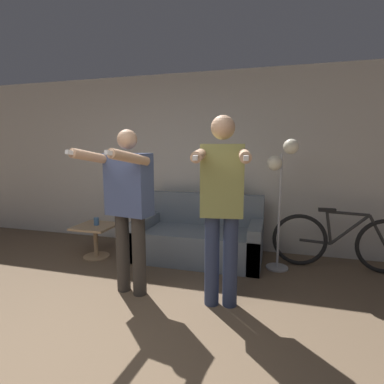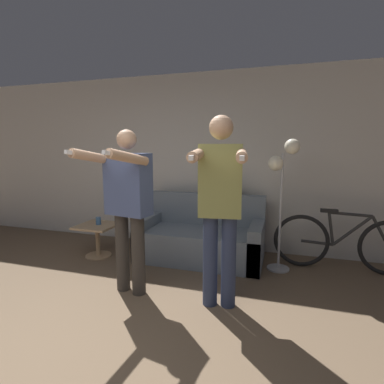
% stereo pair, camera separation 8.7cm
% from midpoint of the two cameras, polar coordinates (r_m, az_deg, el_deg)
% --- Properties ---
extents(wall_back, '(10.00, 0.05, 2.60)m').
position_cam_midpoint_polar(wall_back, '(4.62, -2.60, 5.78)').
color(wall_back, beige).
rests_on(wall_back, ground_plane).
extents(couch, '(1.67, 0.81, 0.87)m').
position_cam_midpoint_polar(couch, '(4.15, 0.87, -8.91)').
color(couch, slate).
rests_on(couch, ground_plane).
extents(person_left, '(0.61, 0.74, 1.70)m').
position_cam_midpoint_polar(person_left, '(3.10, -12.89, -1.60)').
color(person_left, '#38332D').
rests_on(person_left, ground_plane).
extents(person_right, '(0.53, 0.72, 1.81)m').
position_cam_midpoint_polar(person_right, '(2.76, 4.82, -1.57)').
color(person_right, '#2D3856').
rests_on(person_right, ground_plane).
extents(cat, '(0.51, 0.12, 0.19)m').
position_cam_midpoint_polar(cat, '(4.22, 5.50, 0.75)').
color(cat, '#3D3833').
rests_on(cat, couch).
extents(floor_lamp, '(0.36, 0.28, 1.62)m').
position_cam_midpoint_polar(floor_lamp, '(3.77, 16.11, 3.64)').
color(floor_lamp, '#B2B2B7').
rests_on(floor_lamp, ground_plane).
extents(side_table, '(0.51, 0.51, 0.45)m').
position_cam_midpoint_polar(side_table, '(4.41, -18.45, -7.58)').
color(side_table, '#A38460').
rests_on(side_table, ground_plane).
extents(cup, '(0.07, 0.07, 0.10)m').
position_cam_midpoint_polar(cup, '(4.38, -18.29, -5.33)').
color(cup, '#3D6693').
rests_on(cup, side_table).
extents(bicycle, '(1.66, 0.07, 0.77)m').
position_cam_midpoint_polar(bicycle, '(4.19, 26.01, -8.52)').
color(bicycle, black).
rests_on(bicycle, ground_plane).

